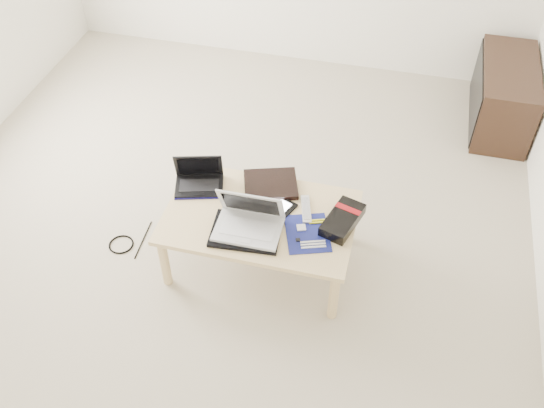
% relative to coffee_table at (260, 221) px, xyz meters
% --- Properties ---
extents(ground, '(4.00, 4.00, 0.00)m').
position_rel_coffee_table_xyz_m(ground, '(-0.34, 0.37, -0.35)').
color(ground, beige).
rests_on(ground, ground).
extents(coffee_table, '(1.10, 0.70, 0.40)m').
position_rel_coffee_table_xyz_m(coffee_table, '(0.00, 0.00, 0.00)').
color(coffee_table, '#D5BA80').
rests_on(coffee_table, ground).
extents(media_cabinet, '(0.41, 0.90, 0.50)m').
position_rel_coffee_table_xyz_m(media_cabinet, '(1.43, 1.82, -0.10)').
color(media_cabinet, '#342215').
rests_on(media_cabinet, ground).
extents(book, '(0.38, 0.35, 0.03)m').
position_rel_coffee_table_xyz_m(book, '(-0.00, 0.25, 0.06)').
color(book, black).
rests_on(book, coffee_table).
extents(netbook, '(0.33, 0.28, 0.21)m').
position_rel_coffee_table_xyz_m(netbook, '(-0.42, 0.16, 0.09)').
color(netbook, black).
rests_on(netbook, coffee_table).
extents(tablet, '(0.34, 0.30, 0.01)m').
position_rel_coffee_table_xyz_m(tablet, '(0.03, 0.08, 0.06)').
color(tablet, black).
rests_on(tablet, coffee_table).
extents(remote, '(0.11, 0.23, 0.02)m').
position_rel_coffee_table_xyz_m(remote, '(0.25, 0.10, 0.06)').
color(remote, '#B4B4B9').
rests_on(remote, coffee_table).
extents(neoprene_sleeve, '(0.41, 0.31, 0.02)m').
position_rel_coffee_table_xyz_m(neoprene_sleeve, '(-0.04, -0.15, 0.06)').
color(neoprene_sleeve, black).
rests_on(neoprene_sleeve, coffee_table).
extents(white_laptop, '(0.37, 0.27, 0.25)m').
position_rel_coffee_table_xyz_m(white_laptop, '(-0.03, -0.12, 0.12)').
color(white_laptop, silver).
rests_on(white_laptop, neoprene_sleeve).
extents(motherboard, '(0.32, 0.36, 0.01)m').
position_rel_coffee_table_xyz_m(motherboard, '(0.30, -0.07, 0.05)').
color(motherboard, '#0D1656').
rests_on(motherboard, coffee_table).
extents(gpu_box, '(0.24, 0.34, 0.07)m').
position_rel_coffee_table_xyz_m(gpu_box, '(0.47, 0.05, 0.08)').
color(gpu_box, black).
rests_on(gpu_box, coffee_table).
extents(cable_coil, '(0.13, 0.13, 0.01)m').
position_rel_coffee_table_xyz_m(cable_coil, '(-0.16, 0.01, 0.05)').
color(cable_coil, black).
rests_on(cable_coil, coffee_table).
extents(floor_cable_coil, '(0.21, 0.21, 0.01)m').
position_rel_coffee_table_xyz_m(floor_cable_coil, '(-0.90, -0.10, -0.35)').
color(floor_cable_coil, black).
rests_on(floor_cable_coil, ground).
extents(floor_cable_trail, '(0.03, 0.32, 0.01)m').
position_rel_coffee_table_xyz_m(floor_cable_trail, '(-0.78, -0.02, -0.35)').
color(floor_cable_trail, black).
rests_on(floor_cable_trail, ground).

